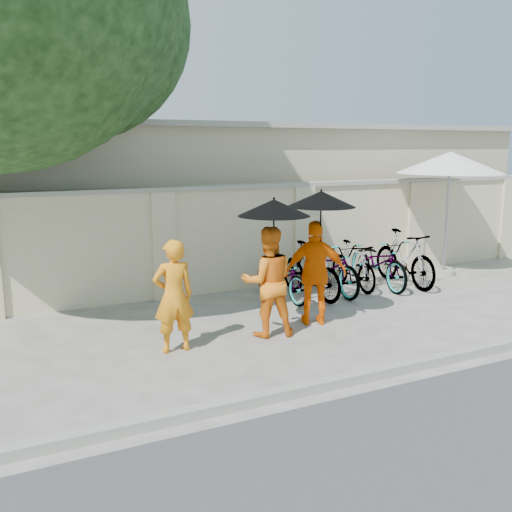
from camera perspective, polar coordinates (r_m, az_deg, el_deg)
name	(u,v)px	position (r m, az deg, el deg)	size (l,w,h in m)	color
ground	(293,339)	(8.57, 3.71, -8.31)	(80.00, 80.00, 0.00)	#A59F96
kerb	(363,376)	(7.23, 10.61, -11.75)	(40.00, 0.16, 0.12)	gray
compound_wall	(257,237)	(11.53, 0.11, 1.86)	(20.00, 0.30, 2.00)	beige
building_behind	(227,192)	(15.30, -2.90, 6.38)	(14.00, 6.00, 3.20)	#BFAF8F
monk_left	(174,296)	(7.94, -8.24, -3.99)	(0.58, 0.38, 1.59)	orange
monk_center	(268,282)	(8.52, 1.21, -2.58)	(0.81, 0.63, 1.66)	orange
parasol_center	(274,208)	(8.28, 1.80, 4.86)	(1.07, 1.07, 1.13)	black
monk_right	(316,273)	(9.11, 5.99, -1.70)	(0.98, 0.41, 1.68)	#FF6703
parasol_right	(321,199)	(8.87, 6.53, 5.68)	(1.07, 1.07, 1.19)	black
patio_umbrella	(450,164)	(13.09, 18.84, 8.72)	(2.34, 2.34, 2.70)	gray
bike_0	(282,277)	(10.60, 2.59, -2.08)	(0.58, 1.65, 0.87)	#98979E
bike_1	(311,270)	(10.76, 5.47, -1.42)	(0.49, 1.75, 1.05)	#98979E
bike_2	(331,267)	(11.18, 7.51, -1.07)	(0.68, 1.95, 1.02)	#98979E
bike_3	(353,265)	(11.53, 9.69, -0.93)	(0.45, 1.59, 0.96)	#98979E
bike_4	(379,262)	(11.78, 12.16, -0.63)	(0.67, 1.93, 1.01)	#98979E
bike_5	(404,258)	(12.02, 14.63, -0.20)	(0.53, 1.89, 1.14)	#98979E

